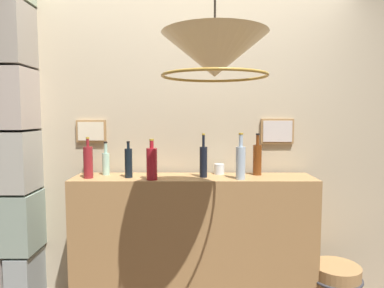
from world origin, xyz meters
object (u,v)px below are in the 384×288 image
object	(u,v)px
liquor_bottle_rum	(150,163)
liquor_bottle_sherry	(86,162)
liquor_bottle_brandy	(86,162)
pendant_lamp	(213,56)
liquor_bottle_bourbon	(127,163)
liquor_bottle_tequila	(202,161)
liquor_bottle_rye	(256,159)
liquor_bottle_whiskey	(239,161)
liquor_bottle_mezcal	(104,163)
glass_tumbler_rocks	(218,169)

from	to	relation	value
liquor_bottle_rum	liquor_bottle_sherry	world-z (taller)	liquor_bottle_rum
liquor_bottle_rum	liquor_bottle_brandy	bearing A→B (deg)	172.24
liquor_bottle_brandy	pendant_lamp	bearing A→B (deg)	-33.76
liquor_bottle_bourbon	liquor_bottle_tequila	bearing A→B (deg)	1.74
liquor_bottle_rum	liquor_bottle_rye	xyz separation A→B (m)	(0.79, 0.19, 0.00)
liquor_bottle_brandy	liquor_bottle_tequila	xyz separation A→B (m)	(0.84, 0.04, 0.00)
liquor_bottle_whiskey	liquor_bottle_tequila	size ratio (longest dim) A/B	1.03
liquor_bottle_bourbon	liquor_bottle_brandy	size ratio (longest dim) A/B	0.90
liquor_bottle_rum	liquor_bottle_sherry	xyz separation A→B (m)	(-0.53, 0.24, -0.03)
liquor_bottle_mezcal	liquor_bottle_whiskey	size ratio (longest dim) A/B	0.77
liquor_bottle_rum	liquor_bottle_whiskey	xyz separation A→B (m)	(0.63, 0.02, 0.01)
liquor_bottle_mezcal	liquor_bottle_bourbon	bearing A→B (deg)	-29.65
liquor_bottle_rum	liquor_bottle_sherry	distance (m)	0.58
liquor_bottle_rye	pendant_lamp	xyz separation A→B (m)	(-0.38, -0.72, 0.65)
liquor_bottle_sherry	liquor_bottle_rye	bearing A→B (deg)	-1.90
liquor_bottle_rye	liquor_bottle_tequila	xyz separation A→B (m)	(-0.42, -0.10, -0.00)
liquor_bottle_whiskey	pendant_lamp	size ratio (longest dim) A/B	0.57
liquor_bottle_rum	liquor_bottle_tequila	bearing A→B (deg)	15.05
liquor_bottle_sherry	liquor_bottle_mezcal	bearing A→B (deg)	-16.63
liquor_bottle_mezcal	liquor_bottle_rye	bearing A→B (deg)	0.06
liquor_bottle_rum	glass_tumbler_rocks	size ratio (longest dim) A/B	3.67
glass_tumbler_rocks	liquor_bottle_mezcal	bearing A→B (deg)	-177.33
liquor_bottle_brandy	liquor_bottle_sherry	xyz separation A→B (m)	(-0.05, 0.17, -0.03)
liquor_bottle_rum	liquor_bottle_rye	bearing A→B (deg)	13.89
liquor_bottle_whiskey	liquor_bottle_sherry	distance (m)	1.18
liquor_bottle_whiskey	pendant_lamp	xyz separation A→B (m)	(-0.23, -0.54, 0.65)
glass_tumbler_rocks	pendant_lamp	size ratio (longest dim) A/B	0.14
liquor_bottle_rye	pendant_lamp	size ratio (longest dim) A/B	0.54
liquor_bottle_rum	liquor_bottle_brandy	world-z (taller)	liquor_bottle_brandy
liquor_bottle_tequila	liquor_bottle_rum	bearing A→B (deg)	-164.95
liquor_bottle_rye	liquor_bottle_sherry	distance (m)	1.31
liquor_bottle_bourbon	liquor_bottle_brandy	world-z (taller)	liquor_bottle_brandy
liquor_bottle_mezcal	glass_tumbler_rocks	bearing A→B (deg)	2.67
liquor_bottle_mezcal	liquor_bottle_tequila	size ratio (longest dim) A/B	0.79
liquor_bottle_brandy	glass_tumbler_rocks	world-z (taller)	liquor_bottle_brandy
liquor_bottle_bourbon	liquor_bottle_whiskey	distance (m)	0.82
liquor_bottle_whiskey	liquor_bottle_sherry	size ratio (longest dim) A/B	1.27
liquor_bottle_mezcal	liquor_bottle_bourbon	world-z (taller)	liquor_bottle_bourbon
liquor_bottle_mezcal	liquor_bottle_sherry	xyz separation A→B (m)	(-0.15, 0.04, -0.00)
liquor_bottle_rye	liquor_bottle_rum	bearing A→B (deg)	-166.11
liquor_bottle_sherry	pendant_lamp	size ratio (longest dim) A/B	0.45
glass_tumbler_rocks	liquor_bottle_tequila	bearing A→B (deg)	-133.62
liquor_bottle_bourbon	pendant_lamp	bearing A→B (deg)	-45.86
liquor_bottle_rye	liquor_bottle_brandy	size ratio (longest dim) A/B	1.06
liquor_bottle_mezcal	liquor_bottle_brandy	bearing A→B (deg)	-126.85
liquor_bottle_rum	glass_tumbler_rocks	bearing A→B (deg)	25.17
liquor_bottle_rye	glass_tumbler_rocks	world-z (taller)	liquor_bottle_rye
liquor_bottle_tequila	pendant_lamp	xyz separation A→B (m)	(0.04, -0.62, 0.65)
liquor_bottle_rye	liquor_bottle_brandy	xyz separation A→B (m)	(-1.26, -0.13, -0.00)
liquor_bottle_bourbon	glass_tumbler_rocks	distance (m)	0.70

